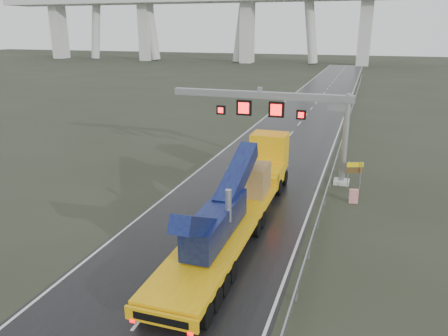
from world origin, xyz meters
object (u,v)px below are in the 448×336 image
(heavy_haul_truck, at_px, (244,192))
(striped_barrier, at_px, (354,196))
(sign_gantry, at_px, (285,111))
(exit_sign_pair, at_px, (355,170))

(heavy_haul_truck, bearing_deg, striped_barrier, 37.03)
(sign_gantry, relative_size, exit_sign_pair, 6.72)
(exit_sign_pair, relative_size, striped_barrier, 2.19)
(sign_gantry, bearing_deg, heavy_haul_truck, -95.02)
(sign_gantry, distance_m, striped_barrier, 8.72)
(sign_gantry, bearing_deg, exit_sign_pair, -9.97)
(sign_gantry, distance_m, heavy_haul_truck, 9.79)
(heavy_haul_truck, height_order, striped_barrier, heavy_haul_truck)
(exit_sign_pair, bearing_deg, striped_barrier, -108.73)
(sign_gantry, bearing_deg, striped_barrier, -33.46)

